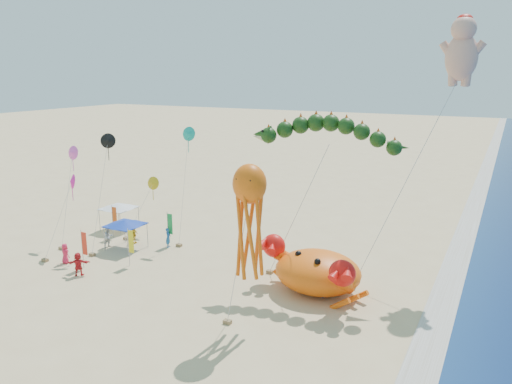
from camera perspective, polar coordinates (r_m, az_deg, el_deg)
ground at (r=37.75m, az=1.34°, el=-10.61°), size 320.00×320.00×0.00m
foam_strip at (r=34.79m, az=19.97°, el=-13.68°), size 320.00×320.00×0.00m
crab_inflatable at (r=36.29m, az=7.00°, el=-8.92°), size 8.51×7.29×3.73m
dragon_kite at (r=35.85m, az=8.16°, el=6.22°), size 10.86×4.17×12.15m
cherub_kite at (r=40.56m, az=22.47°, el=14.88°), size 6.72×8.30×19.50m
octopus_kite at (r=29.48m, az=-0.74°, el=-2.33°), size 2.67×1.86×10.30m
canopy_blue at (r=45.74m, az=-14.73°, el=-3.42°), size 3.19×3.19×2.71m
canopy_white at (r=51.51m, az=-15.44°, el=-1.57°), size 3.22×3.22×2.71m
feather_flags at (r=44.70m, az=-14.69°, el=-4.39°), size 6.73×7.46×3.20m
beachgoers at (r=42.74m, az=-14.27°, el=-6.78°), size 21.97×9.55×1.89m
small_kites at (r=46.47m, az=-15.50°, el=2.64°), size 11.06×10.78×10.72m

